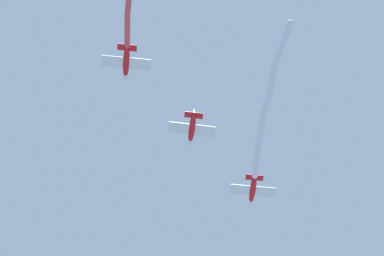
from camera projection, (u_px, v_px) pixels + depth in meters
airplane_lead at (253, 190)px, 78.09m from camera, size 5.60×4.58×1.46m
smoke_trail_lead at (268, 102)px, 73.48m from camera, size 10.44×18.06×1.58m
airplane_left_wing at (192, 129)px, 75.11m from camera, size 5.65×4.53×1.46m
airplane_right_wing at (126, 62)px, 72.13m from camera, size 5.59×4.58×1.46m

